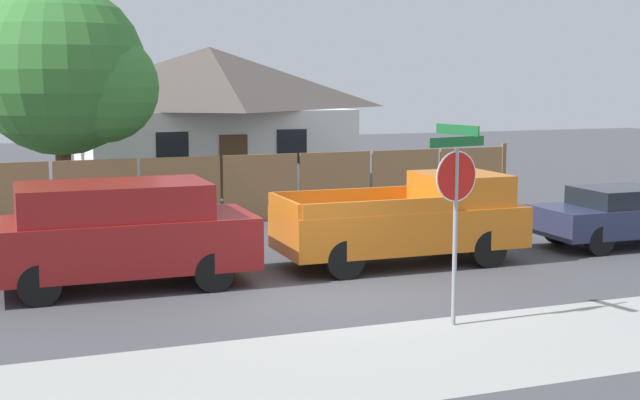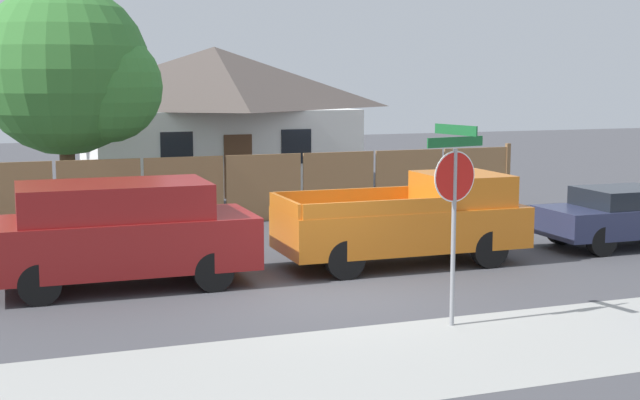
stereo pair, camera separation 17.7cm
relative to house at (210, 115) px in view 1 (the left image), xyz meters
The scene contains 9 objects.
ground_plane 16.02m from the house, 96.35° to the right, with size 80.00×80.00×0.00m, color #47474C.
sidewalk_strip 19.56m from the house, 95.18° to the right, with size 36.00×3.20×0.01m.
wooden_fence 7.69m from the house, 94.00° to the right, with size 14.97×0.12×1.86m.
house is the anchor object (origin of this frame).
oak_tree 7.88m from the house, 131.60° to the right, with size 4.67×4.45×6.19m.
red_suv 14.80m from the house, 110.35° to the right, with size 4.79×2.10×1.91m.
orange_pickup 13.92m from the house, 87.16° to the right, with size 5.01×2.03×1.81m.
parked_sedan 15.18m from the house, 66.31° to the right, with size 4.05×1.77×1.34m.
stop_sign 18.16m from the house, 92.27° to the right, with size 1.04×0.93×3.07m.
Camera 1 is at (-5.62, -14.10, 3.78)m, focal length 50.00 mm.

